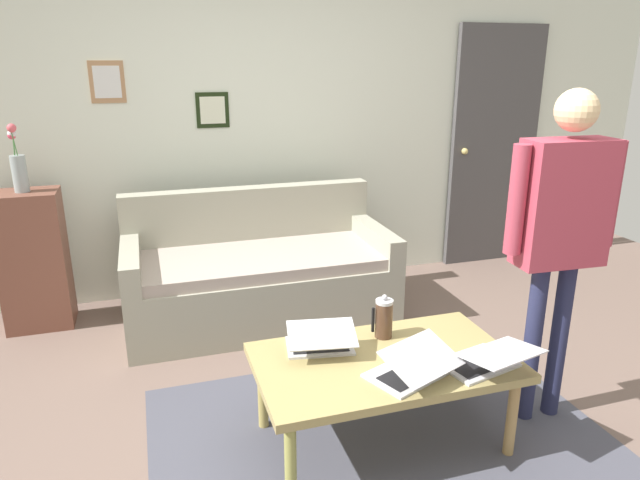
# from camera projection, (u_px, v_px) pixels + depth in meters

# --- Properties ---
(ground_plane) EXTENTS (7.68, 7.68, 0.00)m
(ground_plane) POSITION_uv_depth(u_px,v_px,m) (355.00, 440.00, 2.78)
(ground_plane) COLOR #6F5950
(area_rug) EXTENTS (2.19, 1.76, 0.01)m
(area_rug) POSITION_uv_depth(u_px,v_px,m) (390.00, 451.00, 2.69)
(area_rug) COLOR #474853
(area_rug) RESTS_ON ground_plane
(back_wall) EXTENTS (7.04, 0.11, 2.70)m
(back_wall) POSITION_uv_depth(u_px,v_px,m) (256.00, 116.00, 4.37)
(back_wall) COLOR silver
(back_wall) RESTS_ON ground_plane
(interior_door) EXTENTS (0.82, 0.09, 2.05)m
(interior_door) POSITION_uv_depth(u_px,v_px,m) (494.00, 148.00, 4.97)
(interior_door) COLOR #464445
(interior_door) RESTS_ON ground_plane
(couch) EXTENTS (1.81, 0.86, 0.88)m
(couch) POSITION_uv_depth(u_px,v_px,m) (259.00, 276.00, 4.03)
(couch) COLOR #9A9886
(couch) RESTS_ON ground_plane
(coffee_table) EXTENTS (1.20, 0.70, 0.44)m
(coffee_table) POSITION_uv_depth(u_px,v_px,m) (384.00, 367.00, 2.66)
(coffee_table) COLOR #A28F56
(coffee_table) RESTS_ON ground_plane
(laptop_left) EXTENTS (0.36, 0.34, 0.14)m
(laptop_left) POSITION_uv_depth(u_px,v_px,m) (320.00, 342.00, 2.72)
(laptop_left) COLOR silver
(laptop_left) RESTS_ON coffee_table
(laptop_center) EXTENTS (0.43, 0.41, 0.16)m
(laptop_center) POSITION_uv_depth(u_px,v_px,m) (412.00, 368.00, 2.48)
(laptop_center) COLOR silver
(laptop_center) RESTS_ON coffee_table
(laptop_right) EXTENTS (0.40, 0.43, 0.14)m
(laptop_right) POSITION_uv_depth(u_px,v_px,m) (485.00, 360.00, 2.54)
(laptop_right) COLOR silver
(laptop_right) RESTS_ON coffee_table
(french_press) EXTENTS (0.11, 0.09, 0.23)m
(french_press) POSITION_uv_depth(u_px,v_px,m) (384.00, 318.00, 2.83)
(french_press) COLOR #4C3323
(french_press) RESTS_ON coffee_table
(side_shelf) EXTENTS (0.42, 0.32, 0.95)m
(side_shelf) POSITION_uv_depth(u_px,v_px,m) (34.00, 260.00, 3.85)
(side_shelf) COLOR brown
(side_shelf) RESTS_ON ground_plane
(flower_vase) EXTENTS (0.09, 0.10, 0.44)m
(flower_vase) POSITION_uv_depth(u_px,v_px,m) (18.00, 166.00, 3.65)
(flower_vase) COLOR #8E9A9A
(flower_vase) RESTS_ON side_shelf
(person_standing) EXTENTS (0.58, 0.21, 1.65)m
(person_standing) POSITION_uv_depth(u_px,v_px,m) (562.00, 219.00, 2.67)
(person_standing) COLOR #242747
(person_standing) RESTS_ON ground_plane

